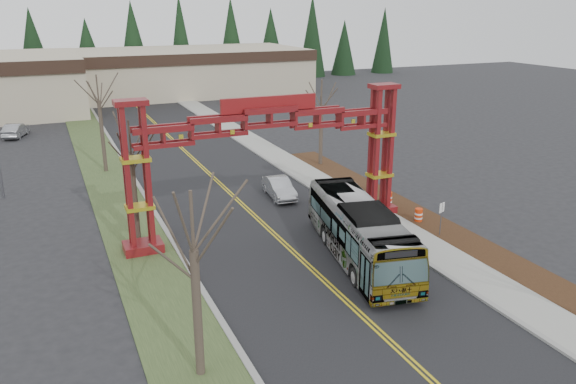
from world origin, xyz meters
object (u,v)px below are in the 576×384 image
transit_bus (359,231)px  barrel_north (372,187)px  barrel_mid (388,199)px  silver_sedan (279,188)px  bare_tree_median_near (194,251)px  retail_building_east (186,71)px  barrel_south (418,216)px  bare_tree_median_far (99,101)px  bare_tree_median_mid (131,155)px  street_sign (442,213)px  parked_car_far_a (16,130)px  gateway_arch (270,139)px  bare_tree_right_far (321,105)px

transit_bus → barrel_north: 11.99m
barrel_mid → barrel_north: 3.04m
silver_sedan → bare_tree_median_near: bearing=-115.8°
retail_building_east → barrel_south: (-0.47, -64.52, -3.03)m
retail_building_east → bare_tree_median_far: (-18.00, -43.69, 2.60)m
bare_tree_median_mid → retail_building_east: bearing=73.4°
street_sign → retail_building_east: bearing=89.4°
silver_sedan → bare_tree_median_mid: (-11.11, -4.35, 4.75)m
bare_tree_median_near → bare_tree_median_far: bare_tree_median_far is taller
transit_bus → parked_car_far_a: (-18.41, 42.12, -0.90)m
retail_building_east → barrel_south: bearing=-90.4°
gateway_arch → barrel_south: gateway_arch is taller
bare_tree_median_far → bare_tree_median_near: bearing=-90.0°
gateway_arch → parked_car_far_a: 39.78m
transit_bus → parked_car_far_a: size_ratio=2.57×
barrel_south → retail_building_east: bearing=89.6°
gateway_arch → street_sign: bearing=-28.8°
barrel_mid → street_sign: bearing=-91.3°
retail_building_east → bare_tree_median_near: bare_tree_median_near is taller
barrel_mid → transit_bus: bearing=-133.6°
bare_tree_median_near → bare_tree_median_mid: 14.15m
transit_bus → bare_tree_median_mid: bearing=157.5°
silver_sedan → barrel_north: 7.17m
bare_tree_median_far → silver_sedan: bearing=-47.9°
silver_sedan → barrel_north: silver_sedan is taller
bare_tree_median_mid → barrel_mid: bearing=-2.3°
transit_bus → barrel_mid: (6.39, 6.72, -1.13)m
retail_building_east → bare_tree_right_far: size_ratio=4.96×
retail_building_east → bare_tree_right_far: bearing=-90.0°
barrel_south → bare_tree_median_near: bearing=-150.4°
silver_sedan → barrel_mid: bearing=-33.4°
bare_tree_right_far → barrel_north: size_ratio=8.07×
parked_car_far_a → bare_tree_median_mid: bare_tree_median_mid is taller
retail_building_east → bare_tree_median_near: size_ratio=5.03×
bare_tree_median_mid → barrel_mid: bare_tree_median_mid is taller
gateway_arch → bare_tree_right_far: bearing=51.8°
gateway_arch → bare_tree_median_far: size_ratio=2.19×
barrel_south → silver_sedan: bearing=127.0°
parked_car_far_a → bare_tree_median_far: (7.37, -18.05, 5.35)m
bare_tree_median_near → bare_tree_right_far: bare_tree_right_far is taller
barrel_mid → bare_tree_median_near: bearing=-142.3°
barrel_south → barrel_mid: size_ratio=0.90×
bare_tree_right_far → transit_bus: bearing=-110.6°
retail_building_east → street_sign: (-0.71, -67.05, -1.91)m
transit_bus → barrel_north: bearing=65.9°
barrel_mid → barrel_south: bearing=-88.2°
bare_tree_median_far → bare_tree_right_far: bearing=-17.1°
street_sign → bare_tree_median_mid: bearing=158.8°
bare_tree_median_near → barrel_north: bare_tree_median_near is taller
bare_tree_median_far → street_sign: (17.29, -23.36, -4.52)m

